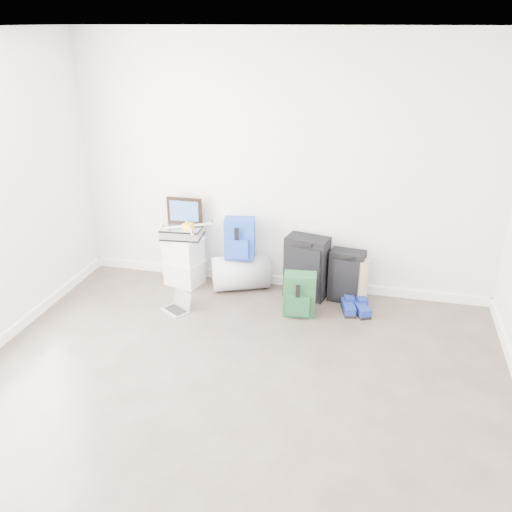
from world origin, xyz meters
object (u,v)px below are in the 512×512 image
(laptop, at_px, (178,306))
(duffel_bag, at_px, (241,273))
(large_suitcase, at_px, (307,267))
(boxes_stack, at_px, (184,260))
(briefcase, at_px, (182,232))
(carry_on, at_px, (347,276))

(laptop, bearing_deg, duffel_bag, 84.50)
(large_suitcase, distance_m, laptop, 1.40)
(boxes_stack, distance_m, duffel_bag, 0.65)
(briefcase, height_order, laptop, briefcase)
(large_suitcase, distance_m, carry_on, 0.43)
(briefcase, xyz_separation_m, large_suitcase, (1.38, 0.01, -0.28))
(boxes_stack, relative_size, laptop, 1.67)
(boxes_stack, bearing_deg, laptop, -60.37)
(boxes_stack, height_order, laptop, boxes_stack)
(large_suitcase, bearing_deg, briefcase, -166.71)
(large_suitcase, relative_size, carry_on, 1.21)
(laptop, bearing_deg, boxes_stack, 136.79)
(duffel_bag, bearing_deg, laptop, -151.54)
(boxes_stack, distance_m, laptop, 0.66)
(boxes_stack, relative_size, duffel_bag, 0.91)
(boxes_stack, relative_size, carry_on, 1.00)
(boxes_stack, relative_size, large_suitcase, 0.83)
(large_suitcase, height_order, carry_on, large_suitcase)
(briefcase, distance_m, carry_on, 1.83)
(boxes_stack, distance_m, carry_on, 1.80)
(carry_on, bearing_deg, laptop, -152.99)
(large_suitcase, bearing_deg, carry_on, 13.86)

